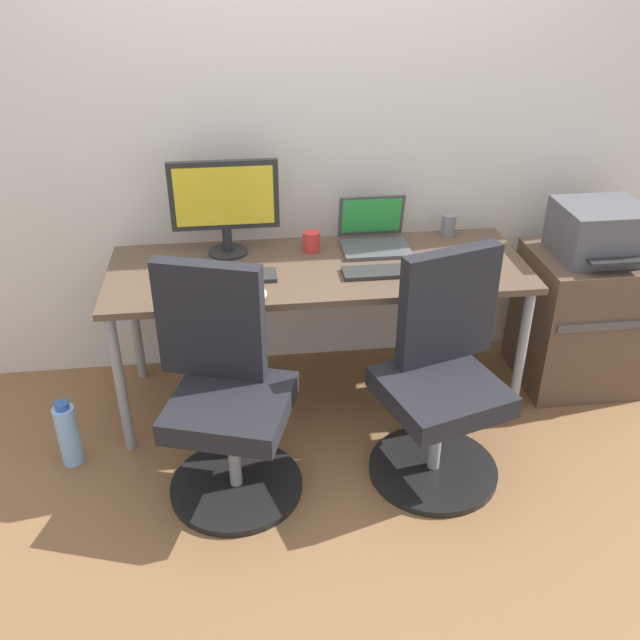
# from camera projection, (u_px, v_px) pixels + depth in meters

# --- Properties ---
(ground_plane) EXTENTS (5.28, 5.28, 0.00)m
(ground_plane) POSITION_uv_depth(u_px,v_px,m) (319.00, 395.00, 3.44)
(ground_plane) COLOR brown
(back_wall) EXTENTS (4.40, 0.04, 2.60)m
(back_wall) POSITION_uv_depth(u_px,v_px,m) (307.00, 107.00, 3.15)
(back_wall) COLOR silver
(back_wall) RESTS_ON ground
(desk) EXTENTS (1.85, 0.66, 0.70)m
(desk) POSITION_uv_depth(u_px,v_px,m) (319.00, 278.00, 3.12)
(desk) COLOR brown
(desk) RESTS_ON ground
(office_chair_left) EXTENTS (0.55, 0.55, 0.94)m
(office_chair_left) POSITION_uv_depth(u_px,v_px,m) (225.00, 396.00, 2.72)
(office_chair_left) COLOR black
(office_chair_left) RESTS_ON ground
(office_chair_right) EXTENTS (0.55, 0.55, 0.94)m
(office_chair_right) POSITION_uv_depth(u_px,v_px,m) (441.00, 381.00, 2.81)
(office_chair_right) COLOR black
(office_chair_right) RESTS_ON ground
(side_cabinet) EXTENTS (0.55, 0.50, 0.68)m
(side_cabinet) POSITION_uv_depth(u_px,v_px,m) (581.00, 318.00, 3.42)
(side_cabinet) COLOR brown
(side_cabinet) RESTS_ON ground
(printer) EXTENTS (0.38, 0.40, 0.24)m
(printer) POSITION_uv_depth(u_px,v_px,m) (600.00, 231.00, 3.19)
(printer) COLOR #515156
(printer) RESTS_ON side_cabinet
(water_bottle_on_floor) EXTENTS (0.09, 0.09, 0.31)m
(water_bottle_on_floor) POSITION_uv_depth(u_px,v_px,m) (68.00, 434.00, 2.95)
(water_bottle_on_floor) COLOR #8CBFF2
(water_bottle_on_floor) RESTS_ON ground
(desktop_monitor) EXTENTS (0.48, 0.18, 0.43)m
(desktop_monitor) POSITION_uv_depth(u_px,v_px,m) (225.00, 201.00, 3.09)
(desktop_monitor) COLOR #262626
(desktop_monitor) RESTS_ON desk
(open_laptop) EXTENTS (0.31, 0.27, 0.22)m
(open_laptop) POSITION_uv_depth(u_px,v_px,m) (374.00, 235.00, 3.26)
(open_laptop) COLOR #4C4C51
(open_laptop) RESTS_ON desk
(keyboard_by_monitor) EXTENTS (0.34, 0.12, 0.02)m
(keyboard_by_monitor) POSITION_uv_depth(u_px,v_px,m) (237.00, 277.00, 2.98)
(keyboard_by_monitor) COLOR #2D2D2D
(keyboard_by_monitor) RESTS_ON desk
(keyboard_by_laptop) EXTENTS (0.34, 0.12, 0.02)m
(keyboard_by_laptop) POSITION_uv_depth(u_px,v_px,m) (382.00, 272.00, 3.02)
(keyboard_by_laptop) COLOR #2D2D2D
(keyboard_by_laptop) RESTS_ON desk
(mouse_by_monitor) EXTENTS (0.06, 0.10, 0.03)m
(mouse_by_monitor) POSITION_uv_depth(u_px,v_px,m) (211.00, 297.00, 2.81)
(mouse_by_monitor) COLOR silver
(mouse_by_monitor) RESTS_ON desk
(mouse_by_laptop) EXTENTS (0.06, 0.10, 0.03)m
(mouse_by_laptop) POSITION_uv_depth(u_px,v_px,m) (260.00, 294.00, 2.83)
(mouse_by_laptop) COLOR #B7B7B7
(mouse_by_laptop) RESTS_ON desk
(coffee_mug) EXTENTS (0.08, 0.08, 0.09)m
(coffee_mug) POSITION_uv_depth(u_px,v_px,m) (311.00, 241.00, 3.22)
(coffee_mug) COLOR red
(coffee_mug) RESTS_ON desk
(pen_cup) EXTENTS (0.07, 0.07, 0.10)m
(pen_cup) POSITION_uv_depth(u_px,v_px,m) (448.00, 225.00, 3.37)
(pen_cup) COLOR slate
(pen_cup) RESTS_ON desk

